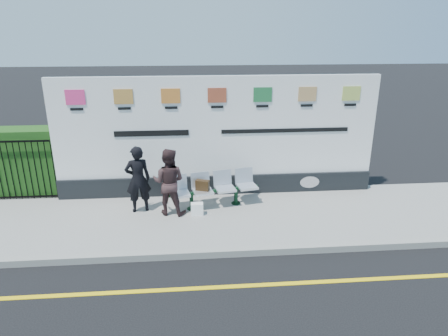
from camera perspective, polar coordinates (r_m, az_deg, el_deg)
The scene contains 12 objects.
ground at distance 7.14m, azimuth -2.89°, elevation -16.78°, with size 80.00×80.00×0.00m, color black.
pavement at distance 9.24m, azimuth -3.48°, elevation -7.23°, with size 14.00×3.00×0.12m, color gray.
kerb at distance 7.93m, azimuth -3.18°, elevation -12.07°, with size 14.00×0.18×0.14m, color gray.
yellow_line at distance 7.14m, azimuth -2.89°, elevation -16.75°, with size 14.00×0.10×0.01m, color yellow.
billboard at distance 10.02m, azimuth -0.99°, elevation 3.36°, with size 8.00×0.30×3.00m.
hedge at distance 11.45m, azimuth -27.38°, elevation 0.85°, with size 2.35×0.70×1.70m, color #204C17.
railing at distance 11.09m, azimuth -28.15°, elevation -0.30°, with size 2.05×0.06×1.54m, color black, non-canonical shape.
bench at distance 9.59m, azimuth -1.44°, elevation -4.25°, with size 2.11×0.55×0.45m, color silver, non-canonical shape.
woman_left at distance 9.37m, azimuth -12.19°, elevation -1.58°, with size 0.58×0.38×1.58m, color black.
woman_right at distance 9.13m, azimuth -7.90°, elevation -1.96°, with size 0.76×0.59×1.56m, color #382425.
handbag_brown at distance 9.40m, azimuth -3.09°, elevation -2.48°, with size 0.32×0.14×0.25m, color black.
carrier_bag_white at distance 9.24m, azimuth -3.87°, elevation -5.86°, with size 0.28×0.17×0.28m, color white.
Camera 1 is at (-0.14, -5.74, 4.25)m, focal length 32.00 mm.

